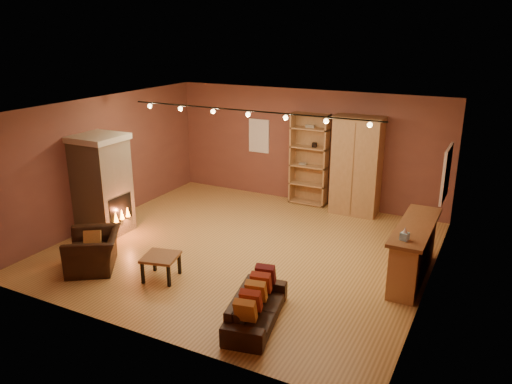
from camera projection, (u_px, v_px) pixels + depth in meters
The scene contains 16 objects.
floor at pixel (244, 248), 9.96m from camera, with size 7.00×7.00×0.00m, color #AA7B3C.
ceiling at pixel (243, 108), 9.08m from camera, with size 7.00×7.00×0.00m, color brown.
back_wall at pixel (306, 147), 12.26m from camera, with size 7.00×0.02×2.80m, color brown.
left_wall at pixel (105, 160), 11.03m from camera, with size 0.02×6.50×2.80m, color brown.
right_wall at pixel (435, 210), 8.00m from camera, with size 0.02×6.50×2.80m, color brown.
fireplace at pixel (102, 185), 10.44m from camera, with size 1.01×0.98×2.12m.
back_window at pixel (259, 136), 12.76m from camera, with size 0.56×0.04×0.86m, color white.
bookcase at pixel (310, 158), 12.18m from camera, with size 0.92×0.36×2.26m.
armoire at pixel (357, 166), 11.50m from camera, with size 1.13×0.65×2.31m.
bar_counter at pixel (413, 251), 8.64m from camera, with size 0.57×2.09×1.00m.
tissue_box at pixel (405, 234), 7.85m from camera, with size 0.15×0.15×0.23m.
right_window at pixel (446, 174), 9.12m from camera, with size 0.05×0.90×1.00m, color white.
loveseat at pixel (256, 302), 7.37m from camera, with size 0.76×1.63×0.70m.
armchair at pixel (93, 245), 9.01m from camera, with size 1.14×1.23×0.90m.
coffee_table at pixel (161, 259), 8.65m from camera, with size 0.70×0.70×0.44m.
track_rail at pixel (248, 113), 9.28m from camera, with size 5.20×0.09×0.13m.
Camera 1 is at (4.37, -7.99, 4.20)m, focal length 35.00 mm.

